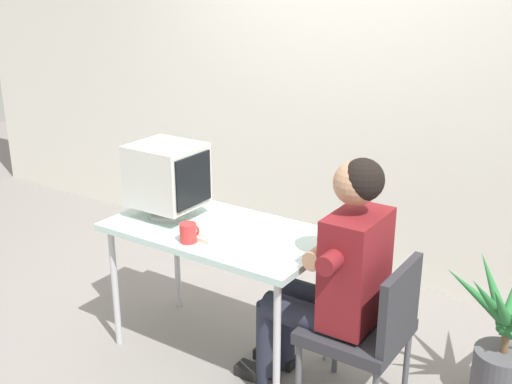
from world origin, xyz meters
name	(u,v)px	position (x,y,z in m)	size (l,w,h in m)	color
ground_plane	(221,351)	(0.00, 0.00, 0.00)	(12.00, 12.00, 0.00)	gray
wall_back	(386,59)	(0.30, 1.40, 1.50)	(8.00, 0.10, 3.00)	silver
desk	(219,239)	(0.00, 0.00, 0.69)	(1.19, 0.65, 0.75)	#B7B7BC
crt_monitor	(167,176)	(-0.34, -0.01, 0.98)	(0.37, 0.33, 0.41)	silver
keyboard	(222,226)	(0.02, 0.01, 0.77)	(0.16, 0.42, 0.03)	beige
office_chair	(368,326)	(0.88, -0.01, 0.46)	(0.45, 0.45, 0.80)	#4C4C51
person_seated	(334,273)	(0.69, -0.01, 0.69)	(0.71, 0.56, 1.27)	maroon
potted_plant	(505,340)	(1.41, 0.43, 0.34)	(0.66, 0.65, 0.76)	#4C4C51
desk_mug	(189,233)	(-0.02, -0.22, 0.80)	(0.08, 0.10, 0.10)	red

